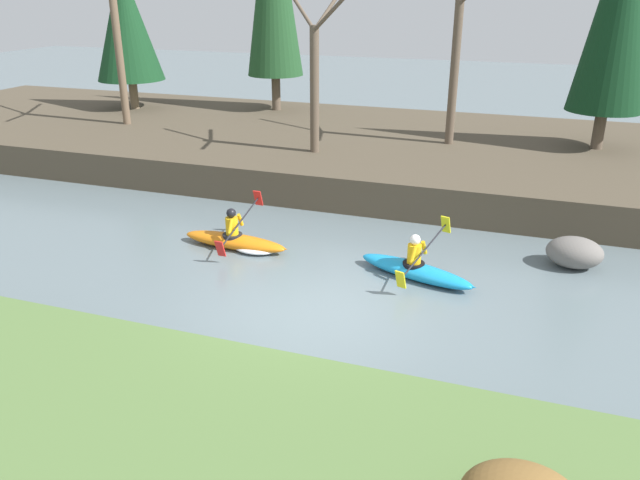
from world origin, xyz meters
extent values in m
plane|color=slate|center=(0.00, 0.00, 0.00)|extent=(90.00, 90.00, 0.00)
cube|color=#4C4233|center=(0.00, 10.89, 0.51)|extent=(44.00, 10.82, 1.02)
cylinder|color=#7A664C|center=(-12.67, 12.62, 1.61)|extent=(0.36, 0.36, 1.19)
cone|color=#143D1E|center=(-12.67, 12.62, 4.51)|extent=(2.75, 2.75, 4.60)
cylinder|color=brown|center=(-6.81, 14.28, 1.74)|extent=(0.36, 0.36, 1.43)
cylinder|color=brown|center=(5.56, 11.48, 1.62)|extent=(0.36, 0.36, 1.21)
cylinder|color=brown|center=(-11.05, 9.77, 3.52)|extent=(0.28, 0.28, 5.00)
cylinder|color=brown|center=(-2.88, 8.10, 2.92)|extent=(0.28, 0.28, 3.80)
cylinder|color=brown|center=(-3.54, 8.65, 5.27)|extent=(1.43, 1.23, 1.29)
cylinder|color=brown|center=(-2.19, 7.52, 5.19)|extent=(1.50, 1.28, 1.14)
cylinder|color=brown|center=(-2.61, 8.85, 5.34)|extent=(0.68, 1.61, 1.43)
cylinder|color=brown|center=(0.96, 10.62, 3.28)|extent=(0.28, 0.28, 4.53)
ellipsoid|color=#1993D6|center=(1.56, 2.14, 0.17)|extent=(2.75, 1.41, 0.34)
cone|color=#1993D6|center=(2.74, 1.75, 0.19)|extent=(0.39, 0.30, 0.20)
cylinder|color=black|center=(1.51, 2.15, 0.31)|extent=(0.61, 0.61, 0.08)
cylinder|color=yellow|center=(1.51, 2.15, 0.56)|extent=(0.38, 0.38, 0.42)
sphere|color=white|center=(1.51, 2.15, 0.89)|extent=(0.29, 0.29, 0.23)
cylinder|color=yellow|center=(1.68, 2.35, 0.65)|extent=(0.16, 0.24, 0.35)
cylinder|color=yellow|center=(1.53, 1.89, 0.65)|extent=(0.16, 0.24, 0.35)
cylinder|color=black|center=(1.73, 2.08, 0.69)|extent=(0.63, 1.83, 0.65)
cube|color=yellow|center=(2.03, 2.99, 1.00)|extent=(0.24, 0.21, 0.41)
cube|color=yellow|center=(1.44, 1.18, 0.38)|extent=(0.24, 0.21, 0.41)
ellipsoid|color=orange|center=(-2.90, 2.36, 0.17)|extent=(2.73, 0.74, 0.34)
cone|color=orange|center=(-1.66, 2.30, 0.19)|extent=(0.36, 0.22, 0.20)
cylinder|color=black|center=(-2.95, 2.36, 0.31)|extent=(0.50, 0.50, 0.08)
cylinder|color=yellow|center=(-2.95, 2.36, 0.56)|extent=(0.32, 0.32, 0.42)
sphere|color=black|center=(-2.95, 2.36, 0.89)|extent=(0.24, 0.24, 0.23)
cylinder|color=yellow|center=(-2.83, 2.60, 0.65)|extent=(0.10, 0.23, 0.35)
cylinder|color=yellow|center=(-2.86, 2.12, 0.65)|extent=(0.10, 0.23, 0.35)
cylinder|color=black|center=(-2.72, 2.35, 0.69)|extent=(0.14, 1.91, 0.65)
cube|color=red|center=(-2.67, 3.30, 1.00)|extent=(0.21, 0.17, 0.41)
cube|color=red|center=(-2.77, 1.40, 0.38)|extent=(0.21, 0.17, 0.41)
ellipsoid|color=white|center=(-2.35, 2.33, 0.09)|extent=(1.14, 0.76, 0.18)
ellipsoid|color=slate|center=(4.82, 3.90, 0.35)|extent=(1.24, 0.97, 0.70)
camera|label=1|loc=(3.64, -10.10, 5.92)|focal=35.00mm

